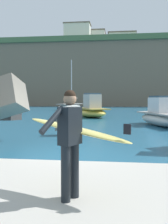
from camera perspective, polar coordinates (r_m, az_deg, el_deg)
name	(u,v)px	position (r m, az deg, el deg)	size (l,w,h in m)	color
ground_plane	(70,155)	(8.90, -3.02, -9.19)	(400.00, 400.00, 0.00)	#235B7A
walkway_path	(31,195)	(5.13, -11.40, -17.14)	(48.00, 4.40, 0.24)	#B2ADA3
breakwater_jetty	(91,118)	(9.48, 1.59, -1.30)	(31.23, 7.00, 2.79)	#3D3A38
surfer_with_board	(72,135)	(4.36, -2.55, -4.98)	(2.03, 1.53, 1.78)	black
boat_near_left	(91,110)	(25.84, 1.51, 0.45)	(4.41, 5.44, 2.35)	#EAC64C
boat_near_right	(163,116)	(18.48, 16.59, -0.93)	(3.47, 5.76, 2.04)	beige
boat_mid_centre	(70,106)	(42.01, -3.03, 1.24)	(3.70, 6.32, 7.97)	beige
headland_bluff	(103,78)	(79.88, 4.11, 7.31)	(77.22, 43.37, 15.64)	#756651
station_building_west	(95,42)	(80.23, 2.49, 14.96)	(5.86, 7.26, 5.59)	silver
station_building_central	(34,48)	(87.23, -10.66, 13.47)	(6.17, 4.87, 4.17)	#B2ADA3
station_building_east	(122,43)	(80.82, 8.19, 14.61)	(7.98, 7.63, 4.96)	silver
station_building_annex	(77,36)	(75.30, -1.42, 16.12)	(7.29, 4.46, 6.52)	silver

